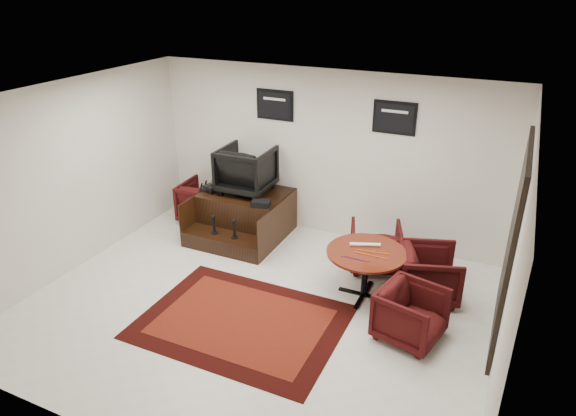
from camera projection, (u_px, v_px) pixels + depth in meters
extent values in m
plane|color=silver|center=(256.00, 307.00, 6.95)|extent=(6.00, 6.00, 0.00)
cube|color=silver|center=(325.00, 155.00, 8.44)|extent=(6.00, 0.02, 2.80)
cube|color=silver|center=(111.00, 328.00, 4.30)|extent=(6.00, 0.02, 2.80)
cube|color=silver|center=(73.00, 177.00, 7.52)|extent=(0.02, 5.00, 2.80)
cube|color=silver|center=(512.00, 266.00, 5.23)|extent=(0.02, 5.00, 2.80)
cube|color=white|center=(249.00, 101.00, 5.79)|extent=(6.00, 5.00, 0.02)
cube|color=black|center=(511.00, 244.00, 5.86)|extent=(0.05, 1.90, 2.30)
cube|color=black|center=(510.00, 244.00, 5.86)|extent=(0.02, 1.72, 2.12)
cube|color=black|center=(511.00, 244.00, 5.86)|extent=(0.03, 0.05, 2.12)
cube|color=black|center=(275.00, 105.00, 8.45)|extent=(0.66, 0.03, 0.50)
cube|color=black|center=(274.00, 105.00, 8.44)|extent=(0.58, 0.01, 0.42)
cube|color=silver|center=(274.00, 99.00, 8.39)|extent=(0.40, 0.00, 0.04)
cube|color=black|center=(395.00, 118.00, 7.69)|extent=(0.66, 0.03, 0.50)
cube|color=black|center=(394.00, 118.00, 7.68)|extent=(0.58, 0.01, 0.42)
cube|color=silver|center=(395.00, 111.00, 7.63)|extent=(0.40, 0.00, 0.04)
cube|color=black|center=(242.00, 322.00, 6.65)|extent=(2.56, 1.92, 0.01)
cube|color=#5B120D|center=(242.00, 321.00, 6.65)|extent=(2.10, 1.46, 0.01)
cube|color=black|center=(247.00, 212.00, 8.85)|extent=(1.43, 1.06, 0.74)
cube|color=black|center=(225.00, 243.00, 8.34)|extent=(1.43, 0.42, 0.26)
cube|color=black|center=(205.00, 210.00, 8.95)|extent=(0.02, 1.48, 0.74)
cube|color=black|center=(278.00, 225.00, 8.41)|extent=(0.02, 1.48, 0.74)
cylinder|color=black|center=(214.00, 233.00, 8.35)|extent=(0.11, 0.11, 0.02)
cylinder|color=black|center=(214.00, 226.00, 8.30)|extent=(0.04, 0.04, 0.24)
sphere|color=black|center=(213.00, 217.00, 8.23)|extent=(0.07, 0.07, 0.07)
cylinder|color=black|center=(235.00, 237.00, 8.21)|extent=(0.11, 0.11, 0.02)
cylinder|color=black|center=(234.00, 230.00, 8.15)|extent=(0.04, 0.04, 0.24)
sphere|color=black|center=(234.00, 221.00, 8.09)|extent=(0.07, 0.07, 0.07)
imported|color=black|center=(246.00, 167.00, 8.56)|extent=(0.86, 0.81, 0.86)
cube|color=black|center=(211.00, 187.00, 8.78)|extent=(0.19, 0.31, 0.11)
cube|color=black|center=(216.00, 188.00, 8.71)|extent=(0.19, 0.31, 0.11)
cube|color=black|center=(261.00, 203.00, 8.15)|extent=(0.31, 0.24, 0.10)
imported|color=black|center=(205.00, 200.00, 9.26)|extent=(0.83, 0.78, 0.81)
cylinder|color=#4B100A|center=(366.00, 253.00, 6.91)|extent=(1.08, 1.08, 0.03)
cylinder|color=black|center=(365.00, 274.00, 7.05)|extent=(0.09, 0.09, 0.64)
cube|color=black|center=(363.00, 295.00, 7.19)|extent=(0.72, 0.06, 0.03)
cube|color=black|center=(363.00, 295.00, 7.19)|extent=(0.06, 0.72, 0.03)
imported|color=black|center=(375.00, 245.00, 7.75)|extent=(0.93, 0.90, 0.77)
imported|color=black|center=(429.00, 271.00, 7.02)|extent=(0.94, 0.97, 0.81)
imported|color=black|center=(411.00, 312.00, 6.22)|extent=(0.83, 0.87, 0.75)
cylinder|color=white|center=(365.00, 244.00, 7.03)|extent=(0.41, 0.20, 0.05)
cylinder|color=#D5500B|center=(370.00, 255.00, 6.80)|extent=(0.45, 0.02, 0.01)
cylinder|color=#D5500B|center=(372.00, 252.00, 6.88)|extent=(0.45, 0.07, 0.01)
cylinder|color=#4C1933|center=(344.00, 256.00, 6.78)|extent=(0.09, 0.05, 0.01)
cylinder|color=#4C1933|center=(349.00, 257.00, 6.75)|extent=(0.09, 0.05, 0.01)
cylinder|color=#4C1933|center=(353.00, 258.00, 6.73)|extent=(0.09, 0.05, 0.01)
cylinder|color=#4C1933|center=(357.00, 259.00, 6.71)|extent=(0.09, 0.05, 0.01)
cylinder|color=#4C1933|center=(362.00, 260.00, 6.68)|extent=(0.09, 0.05, 0.01)
cylinder|color=#4C1933|center=(366.00, 261.00, 6.66)|extent=(0.09, 0.05, 0.01)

